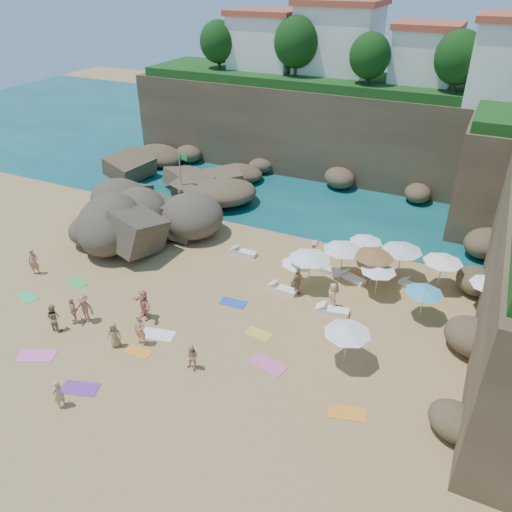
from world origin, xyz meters
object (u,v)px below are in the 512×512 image
at_px(rock_outcrop, 155,235).
at_px(person_stand_6, 58,394).
at_px(parasol_0, 310,256).
at_px(parasol_2, 366,239).
at_px(lounger_0, 244,252).
at_px(parasol_1, 402,248).
at_px(person_stand_2, 314,251).
at_px(flag_pole, 182,171).
at_px(person_stand_3, 297,282).
at_px(person_stand_0, 34,262).
at_px(person_stand_5, 181,198).
at_px(person_stand_1, 54,317).
at_px(person_stand_4, 333,296).

height_order(rock_outcrop, person_stand_6, rock_outcrop).
bearing_deg(parasol_0, person_stand_6, -115.73).
relative_size(parasol_2, lounger_0, 1.16).
relative_size(parasol_1, person_stand_6, 1.70).
bearing_deg(person_stand_2, flag_pole, 17.62).
distance_m(parasol_2, person_stand_3, 6.08).
xyz_separation_m(person_stand_2, person_stand_3, (0.38, -4.17, 0.09)).
bearing_deg(parasol_2, person_stand_0, -151.22).
relative_size(flag_pole, person_stand_5, 2.65).
bearing_deg(person_stand_0, lounger_0, 6.71).
bearing_deg(person_stand_0, parasol_0, -8.79).
relative_size(parasol_1, person_stand_3, 1.42).
xyz_separation_m(parasol_2, person_stand_1, (-13.60, -14.33, -1.06)).
distance_m(parasol_1, person_stand_3, 7.04).
bearing_deg(person_stand_1, person_stand_0, -37.87).
bearing_deg(person_stand_1, rock_outcrop, -84.98).
distance_m(flag_pole, person_stand_4, 18.52).
distance_m(person_stand_3, person_stand_4, 2.40).
distance_m(person_stand_4, person_stand_6, 15.54).
xyz_separation_m(person_stand_1, person_stand_3, (10.85, 9.00, 0.07)).
xyz_separation_m(parasol_0, person_stand_4, (2.04, -1.46, -1.44)).
height_order(parasol_0, person_stand_0, parasol_0).
distance_m(rock_outcrop, lounger_0, 7.35).
bearing_deg(person_stand_4, flag_pole, -151.20).
bearing_deg(person_stand_5, person_stand_3, -44.14).
distance_m(rock_outcrop, parasol_0, 13.14).
bearing_deg(person_stand_6, person_stand_5, -160.48).
bearing_deg(person_stand_5, flag_pole, 94.81).
bearing_deg(parasol_1, parasol_2, 161.79).
bearing_deg(parasol_2, person_stand_2, -159.58).
height_order(person_stand_5, person_stand_6, person_stand_5).
relative_size(person_stand_2, person_stand_6, 1.08).
distance_m(parasol_0, person_stand_6, 15.84).
xyz_separation_m(person_stand_1, person_stand_5, (-2.54, 16.69, 0.01)).
relative_size(flag_pole, parasol_1, 1.72).
height_order(parasol_1, person_stand_6, parasol_1).
height_order(rock_outcrop, person_stand_0, rock_outcrop).
relative_size(flag_pole, lounger_0, 2.38).
bearing_deg(person_stand_1, lounger_0, -118.49).
bearing_deg(person_stand_6, lounger_0, 176.49).
xyz_separation_m(flag_pole, person_stand_3, (13.71, -8.60, -1.95)).
distance_m(person_stand_3, person_stand_6, 14.64).
relative_size(rock_outcrop, parasol_0, 3.47).
relative_size(parasol_0, person_stand_4, 1.57).
height_order(person_stand_4, person_stand_5, person_stand_5).
relative_size(person_stand_3, person_stand_6, 1.19).
bearing_deg(lounger_0, person_stand_0, -144.13).
xyz_separation_m(parasol_1, person_stand_1, (-16.08, -13.51, -1.42)).
distance_m(rock_outcrop, person_stand_6, 16.86).
height_order(parasol_1, person_stand_2, parasol_1).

